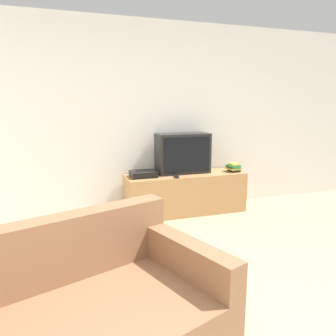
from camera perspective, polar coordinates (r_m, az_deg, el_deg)
wall_back at (r=4.52m, az=-5.67°, el=8.50°), size 9.00×0.06×2.60m
tv_stand at (r=4.59m, az=3.05°, el=-4.40°), size 1.66×0.50×0.55m
television at (r=4.55m, az=2.61°, el=2.58°), size 0.73×0.32×0.55m
book_stack at (r=4.76m, az=11.33°, el=0.08°), size 0.17×0.21×0.11m
remote_on_stand at (r=4.31m, az=1.48°, el=-1.46°), size 0.09×0.16×0.02m
set_top_box at (r=4.34m, az=-4.35°, el=-1.04°), size 0.33×0.27×0.08m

